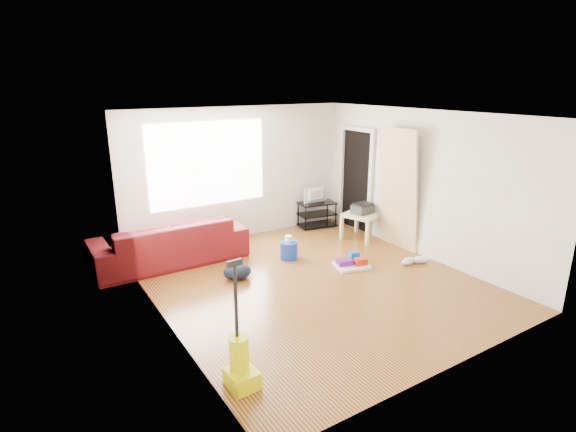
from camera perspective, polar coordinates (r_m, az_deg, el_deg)
room at (r=6.62m, az=3.20°, el=2.03°), size 4.51×5.01×2.51m
sofa at (r=7.88m, az=-14.61°, el=-5.66°), size 2.50×0.98×0.73m
tv_stand at (r=9.40m, az=3.69°, el=0.25°), size 0.81×0.54×0.52m
tv at (r=9.29m, az=3.74°, el=2.69°), size 0.56×0.07×0.32m
side_table at (r=8.73m, az=9.41°, el=-0.16°), size 0.78×0.78×0.51m
printer at (r=8.68m, az=9.47°, el=0.96°), size 0.41×0.33×0.20m
bucket at (r=7.77m, az=0.10°, el=-5.42°), size 0.38×0.38×0.30m
toilet_paper at (r=7.72m, az=0.03°, el=-3.95°), size 0.12×0.12×0.11m
cleaning_tray at (r=7.52m, az=8.14°, el=-5.90°), size 0.64×0.56×0.20m
backpack at (r=7.06m, az=-6.45°, el=-7.90°), size 0.51×0.45×0.24m
sneakers at (r=7.82m, az=15.76°, el=-5.45°), size 0.55×0.28×0.12m
vacuum at (r=4.72m, az=-6.06°, el=-18.09°), size 0.30×0.33×1.33m
door_panel at (r=8.51m, az=13.28°, el=-3.87°), size 0.27×0.88×2.18m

